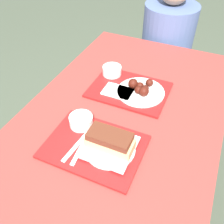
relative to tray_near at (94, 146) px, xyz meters
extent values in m
plane|color=#424C3D|center=(0.03, 0.20, -0.74)|extent=(12.00, 12.00, 0.00)
cube|color=maroon|center=(0.03, 0.20, -0.03)|extent=(0.88, 1.51, 0.04)
cylinder|color=maroon|center=(-0.35, 0.88, -0.39)|extent=(0.07, 0.07, 0.70)
cylinder|color=maroon|center=(0.40, 0.88, -0.39)|extent=(0.07, 0.07, 0.70)
cube|color=maroon|center=(0.03, 1.18, -0.34)|extent=(0.83, 0.28, 0.04)
cylinder|color=maroon|center=(-0.33, 1.18, -0.55)|extent=(0.06, 0.06, 0.38)
cylinder|color=maroon|center=(0.38, 1.18, -0.55)|extent=(0.06, 0.06, 0.38)
cube|color=red|center=(0.00, 0.00, 0.00)|extent=(0.38, 0.28, 0.01)
cube|color=red|center=(-0.01, 0.40, 0.00)|extent=(0.38, 0.28, 0.01)
cylinder|color=white|center=(-0.10, 0.08, 0.03)|extent=(0.10, 0.10, 0.05)
cylinder|color=beige|center=(-0.10, 0.08, 0.05)|extent=(0.09, 0.09, 0.01)
cylinder|color=white|center=(0.06, 0.01, 0.01)|extent=(0.20, 0.20, 0.01)
cube|color=silver|center=(0.06, 0.01, 0.02)|extent=(0.19, 0.19, 0.01)
cube|color=#DBB275|center=(0.06, 0.01, 0.04)|extent=(0.18, 0.08, 0.04)
cube|color=#562819|center=(0.06, 0.01, 0.08)|extent=(0.17, 0.08, 0.03)
cube|color=white|center=(-0.06, -0.03, 0.01)|extent=(0.03, 0.17, 0.00)
cube|color=white|center=(-0.04, -0.03, 0.01)|extent=(0.03, 0.17, 0.00)
cylinder|color=white|center=(-0.14, 0.48, 0.03)|extent=(0.10, 0.10, 0.05)
cylinder|color=beige|center=(-0.14, 0.48, 0.05)|extent=(0.09, 0.09, 0.01)
cylinder|color=white|center=(0.06, 0.39, 0.01)|extent=(0.23, 0.23, 0.01)
sphere|color=#42140C|center=(0.08, 0.40, 0.03)|extent=(0.04, 0.04, 0.04)
sphere|color=#42140C|center=(0.08, 0.45, 0.03)|extent=(0.04, 0.04, 0.04)
sphere|color=#42140C|center=(0.05, 0.41, 0.03)|extent=(0.04, 0.04, 0.04)
sphere|color=#42140C|center=(0.01, 0.41, 0.04)|extent=(0.05, 0.05, 0.05)
sphere|color=#42140C|center=(0.05, 0.38, 0.03)|extent=(0.04, 0.04, 0.04)
sphere|color=#42140C|center=(0.08, 0.37, 0.04)|extent=(0.05, 0.05, 0.05)
cube|color=white|center=(-0.05, 0.35, 0.01)|extent=(0.14, 0.10, 0.01)
cylinder|color=#4C6093|center=(0.00, 1.18, -0.08)|extent=(0.37, 0.37, 0.49)
camera|label=1|loc=(0.32, -0.55, 0.78)|focal=40.00mm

